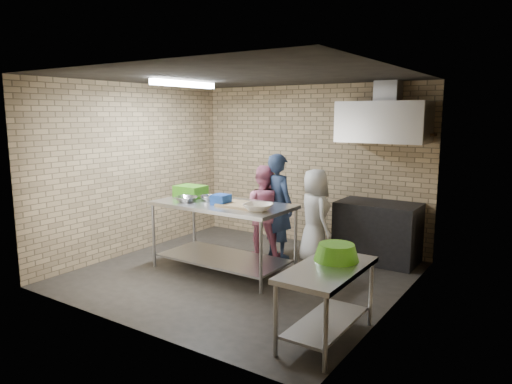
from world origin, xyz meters
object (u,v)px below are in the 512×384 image
(blue_tub, at_px, (221,200))
(man_navy, at_px, (278,206))
(side_counter, at_px, (326,304))
(stove, at_px, (377,232))
(prep_table, at_px, (223,237))
(bottle_green, at_px, (418,128))
(bottle_red, at_px, (391,127))
(woman_pink, at_px, (263,211))
(green_basin, at_px, (336,252))
(woman_white, at_px, (315,216))
(green_crate, at_px, (191,191))

(blue_tub, distance_m, man_navy, 1.14)
(side_counter, height_order, stove, stove)
(prep_table, height_order, blue_tub, blue_tub)
(stove, bearing_deg, bottle_green, 28.07)
(bottle_red, height_order, woman_pink, bottle_red)
(green_basin, height_order, man_navy, man_navy)
(stove, distance_m, green_basin, 2.57)
(side_counter, xyz_separation_m, man_navy, (-1.80, 2.07, 0.44))
(blue_tub, height_order, bottle_green, bottle_green)
(side_counter, relative_size, bottle_green, 8.00)
(stove, bearing_deg, side_counter, -80.71)
(woman_pink, bearing_deg, woman_white, 172.53)
(stove, relative_size, woman_white, 0.85)
(green_crate, bearing_deg, prep_table, -9.73)
(green_basin, bearing_deg, woman_white, 122.13)
(woman_white, bearing_deg, blue_tub, 92.11)
(green_crate, distance_m, woman_pink, 1.16)
(green_basin, relative_size, woman_pink, 0.32)
(bottle_green, distance_m, woman_pink, 2.61)
(green_crate, relative_size, woman_white, 0.31)
(bottle_green, bearing_deg, side_counter, -90.00)
(green_crate, height_order, woman_pink, woman_pink)
(green_crate, bearing_deg, woman_white, 30.25)
(bottle_red, relative_size, woman_white, 0.13)
(green_basin, bearing_deg, side_counter, -85.43)
(green_crate, height_order, bottle_red, bottle_red)
(blue_tub, xyz_separation_m, bottle_green, (2.08, 2.00, 0.96))
(woman_pink, distance_m, woman_white, 0.83)
(side_counter, bearing_deg, woman_white, 119.44)
(stove, distance_m, blue_tub, 2.47)
(stove, xyz_separation_m, woman_pink, (-1.58, -0.76, 0.27))
(bottle_red, xyz_separation_m, woman_white, (-0.81, -0.84, -1.32))
(bottle_green, bearing_deg, prep_table, -138.25)
(bottle_green, height_order, woman_white, bottle_green)
(man_navy, bearing_deg, prep_table, 89.26)
(green_crate, relative_size, bottle_red, 2.42)
(man_navy, relative_size, woman_pink, 1.13)
(blue_tub, xyz_separation_m, woman_white, (0.86, 1.16, -0.34))
(stove, height_order, blue_tub, blue_tub)
(prep_table, bearing_deg, green_crate, 170.27)
(stove, bearing_deg, bottle_red, 78.23)
(side_counter, relative_size, woman_pink, 0.83)
(green_crate, bearing_deg, green_basin, -18.94)
(stove, xyz_separation_m, man_navy, (-1.35, -0.68, 0.36))
(side_counter, distance_m, bottle_green, 3.41)
(stove, xyz_separation_m, bottle_red, (0.05, 0.24, 1.58))
(bottle_green, relative_size, woman_white, 0.11)
(prep_table, xyz_separation_m, side_counter, (2.13, -1.09, -0.12))
(green_crate, height_order, woman_white, woman_white)
(green_crate, bearing_deg, side_counter, -23.23)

